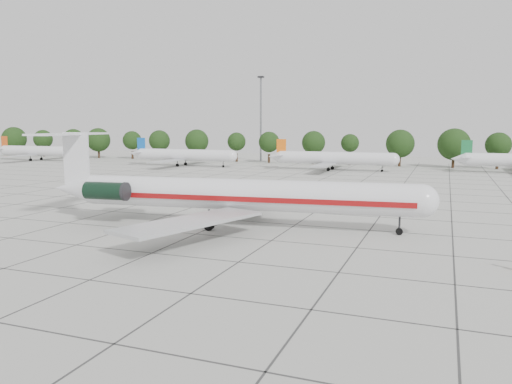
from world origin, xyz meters
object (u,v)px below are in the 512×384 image
bg_airliner_c (334,158)px  bg_airliner_b (184,155)px  floodlight_mast (261,114)px  main_airliner (222,194)px  bg_airliner_a (38,151)px

bg_airliner_c → bg_airliner_b: bearing=-178.1°
bg_airliner_b → floodlight_mast: bearing=65.5°
main_airliner → bg_airliner_b: bearing=115.4°
bg_airliner_a → bg_airliner_b: same height
bg_airliner_c → main_airliner: bearing=-87.7°
main_airliner → bg_airliner_c: (-2.84, 70.22, -0.62)m
bg_airliner_b → floodlight_mast: size_ratio=1.11×
bg_airliner_a → bg_airliner_c: size_ratio=1.00×
bg_airliner_a → bg_airliner_b: (52.30, -2.42, 0.00)m
bg_airliner_b → bg_airliner_c: same height
main_airliner → bg_airliner_b: size_ratio=1.51×
bg_airliner_b → floodlight_mast: 31.16m
main_airliner → bg_airliner_b: (-42.82, 68.89, -0.62)m
bg_airliner_b → floodlight_mast: floodlight_mast is taller
main_airliner → bg_airliner_a: size_ratio=1.51×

